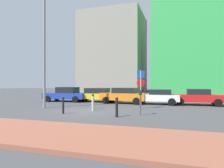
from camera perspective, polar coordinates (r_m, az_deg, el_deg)
name	(u,v)px	position (r m, az deg, el deg)	size (l,w,h in m)	color
ground_plane	(87,111)	(14.15, -6.91, -7.48)	(120.00, 120.00, 0.00)	#424244
sidewalk_brick	(16,130)	(8.79, -25.33, -11.67)	(40.00, 3.42, 0.14)	#93513D
parked_car_blue	(66,94)	(21.79, -12.73, -2.80)	(4.59, 2.27, 1.51)	#1E389E
parked_car_yellow	(96,95)	(20.96, -4.44, -2.96)	(4.36, 2.11, 1.42)	gold
parked_car_orange	(124,95)	(19.25, 3.30, -3.16)	(4.34, 2.03, 1.48)	orange
parked_car_white	(157,97)	(18.79, 12.56, -3.45)	(4.06, 1.90, 1.35)	white
parked_car_red	(198,97)	(19.11, 22.92, -3.33)	(4.24, 1.89, 1.41)	red
parking_sign_post	(141,85)	(15.27, 8.07, -0.17)	(0.59, 0.17, 2.85)	gray
parking_meter	(140,99)	(12.12, 7.94, -4.20)	(0.18, 0.14, 1.48)	#4C4C51
street_lamp	(44,42)	(16.65, -18.46, 11.01)	(0.70, 0.36, 8.74)	gray
traffic_bollard_near	(117,107)	(11.41, 1.33, -6.54)	(0.16, 0.16, 1.09)	black
traffic_bollard_mid	(63,105)	(13.02, -13.52, -5.86)	(0.13, 0.13, 1.03)	black
traffic_bollard_far	(93,104)	(14.06, -5.39, -5.50)	(0.17, 0.17, 0.99)	#B7B7BC
traffic_bollard_edge	(93,101)	(15.31, -5.37, -4.88)	(0.16, 0.16, 1.08)	black
building_colorful_midrise	(202,17)	(42.86, 23.81, 16.83)	(17.13, 13.11, 28.46)	green
building_under_construction	(114,54)	(48.55, 0.59, 8.47)	(13.60, 12.82, 17.90)	gray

